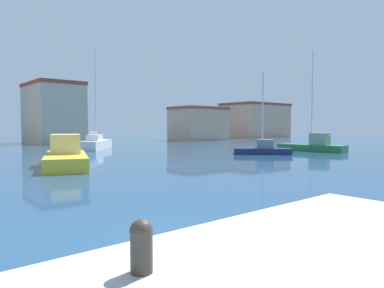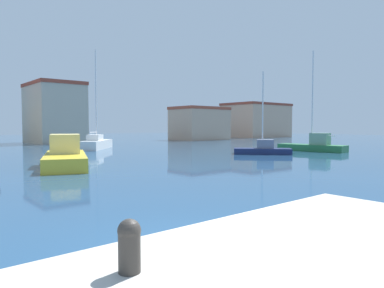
{
  "view_description": "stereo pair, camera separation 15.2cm",
  "coord_description": "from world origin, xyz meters",
  "px_view_note": "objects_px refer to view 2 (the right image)",
  "views": [
    {
      "loc": [
        -4.72,
        -5.2,
        2.53
      ],
      "look_at": [
        15.79,
        19.08,
        0.89
      ],
      "focal_mm": 33.25,
      "sensor_mm": 36.0,
      "label": 1
    },
    {
      "loc": [
        -4.61,
        -5.29,
        2.53
      ],
      "look_at": [
        15.79,
        19.08,
        0.89
      ],
      "focal_mm": 33.25,
      "sensor_mm": 36.0,
      "label": 2
    }
  ],
  "objects_px": {
    "mooring_bollard": "(129,244)",
    "sailboat_green_inner_mooring": "(313,145)",
    "sailboat_navy_distant_north": "(263,149)",
    "sailboat_white_center_channel": "(96,143)",
    "motorboat_yellow_outer_mooring": "(65,156)"
  },
  "relations": [
    {
      "from": "mooring_bollard",
      "to": "sailboat_green_inner_mooring",
      "type": "xyz_separation_m",
      "value": [
        29.88,
        15.85,
        -0.65
      ]
    },
    {
      "from": "mooring_bollard",
      "to": "sailboat_navy_distant_north",
      "type": "bearing_deg",
      "value": 35.88
    },
    {
      "from": "sailboat_white_center_channel",
      "to": "sailboat_navy_distant_north",
      "type": "bearing_deg",
      "value": -62.64
    },
    {
      "from": "mooring_bollard",
      "to": "motorboat_yellow_outer_mooring",
      "type": "relative_size",
      "value": 0.08
    },
    {
      "from": "sailboat_green_inner_mooring",
      "to": "sailboat_white_center_channel",
      "type": "relative_size",
      "value": 0.92
    },
    {
      "from": "sailboat_navy_distant_north",
      "to": "sailboat_green_inner_mooring",
      "type": "distance_m",
      "value": 6.8
    },
    {
      "from": "sailboat_green_inner_mooring",
      "to": "sailboat_navy_distant_north",
      "type": "bearing_deg",
      "value": 172.5
    },
    {
      "from": "mooring_bollard",
      "to": "sailboat_white_center_channel",
      "type": "height_order",
      "value": "sailboat_white_center_channel"
    },
    {
      "from": "sailboat_navy_distant_north",
      "to": "sailboat_green_inner_mooring",
      "type": "xyz_separation_m",
      "value": [
        6.74,
        -0.89,
        0.12
      ]
    },
    {
      "from": "motorboat_yellow_outer_mooring",
      "to": "sailboat_white_center_channel",
      "type": "height_order",
      "value": "sailboat_white_center_channel"
    },
    {
      "from": "sailboat_navy_distant_north",
      "to": "sailboat_white_center_channel",
      "type": "height_order",
      "value": "sailboat_white_center_channel"
    },
    {
      "from": "sailboat_navy_distant_north",
      "to": "sailboat_green_inner_mooring",
      "type": "relative_size",
      "value": 0.74
    },
    {
      "from": "motorboat_yellow_outer_mooring",
      "to": "sailboat_green_inner_mooring",
      "type": "distance_m",
      "value": 23.9
    },
    {
      "from": "sailboat_green_inner_mooring",
      "to": "motorboat_yellow_outer_mooring",
      "type": "bearing_deg",
      "value": 173.62
    },
    {
      "from": "motorboat_yellow_outer_mooring",
      "to": "mooring_bollard",
      "type": "bearing_deg",
      "value": -108.3
    }
  ]
}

